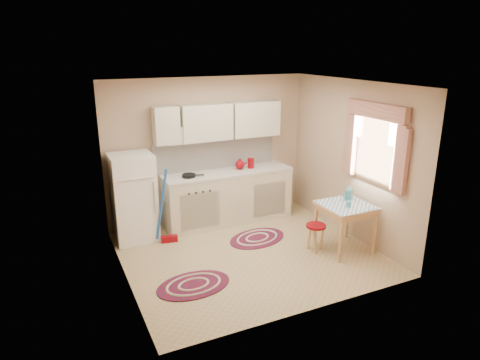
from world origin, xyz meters
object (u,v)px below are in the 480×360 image
object	(u,v)px
stool	(315,238)
table	(344,227)
fridge	(134,198)
base_cabinets	(228,197)

from	to	relation	value
stool	table	bearing A→B (deg)	-18.93
fridge	table	bearing A→B (deg)	-31.65
base_cabinets	table	world-z (taller)	base_cabinets
stool	base_cabinets	bearing A→B (deg)	114.32
fridge	stool	xyz separation A→B (m)	(2.37, -1.58, -0.49)
table	stool	bearing A→B (deg)	161.07
table	stool	xyz separation A→B (m)	(-0.42, 0.14, -0.15)
base_cabinets	table	xyz separation A→B (m)	(1.15, -1.77, -0.08)
base_cabinets	stool	world-z (taller)	base_cabinets
table	base_cabinets	bearing A→B (deg)	123.06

